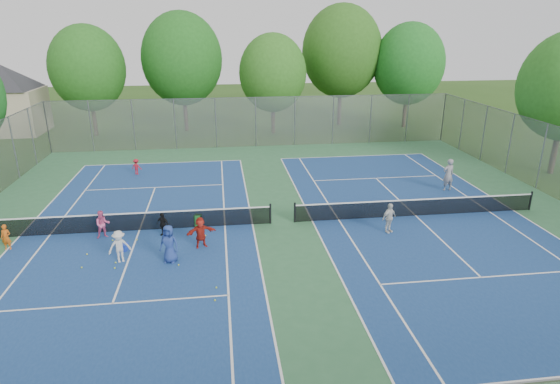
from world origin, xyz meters
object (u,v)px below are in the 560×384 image
at_px(net_right, 416,208).
at_px(instructor, 448,175).
at_px(ball_hopper, 198,221).
at_px(net_left, 139,222).
at_px(ball_crate, 123,247).

distance_m(net_right, instructor, 5.03).
bearing_deg(instructor, net_right, 38.54).
bearing_deg(ball_hopper, net_right, -0.56).
xyz_separation_m(net_left, net_right, (14.00, 0.00, 0.00)).
bearing_deg(net_right, instructor, 46.24).
bearing_deg(instructor, ball_crate, 10.01).
bearing_deg(net_right, ball_hopper, 179.44).
relative_size(ball_hopper, instructor, 0.32).
bearing_deg(ball_crate, net_left, 79.43).
bearing_deg(net_right, net_left, 180.00).
relative_size(net_right, ball_hopper, 20.62).
relative_size(net_left, net_right, 1.00).
bearing_deg(net_left, instructor, 11.69).
bearing_deg(ball_hopper, net_left, -177.77).
xyz_separation_m(net_left, ball_crate, (-0.39, -2.09, -0.29)).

